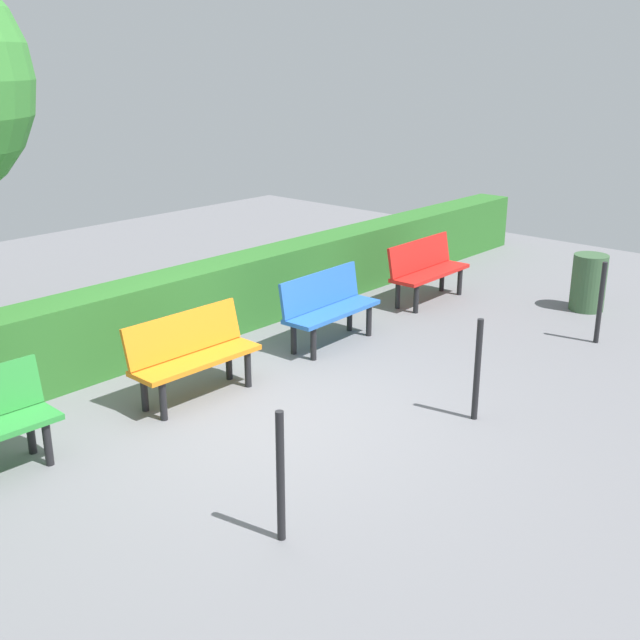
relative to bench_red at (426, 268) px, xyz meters
name	(u,v)px	position (x,y,z in m)	size (l,w,h in m)	color
ground_plane	(261,416)	(4.18, 0.97, -0.48)	(18.06, 18.06, 0.00)	slate
bench_red	(426,268)	(0.00, 0.00, 0.00)	(1.43, 0.48, 0.86)	red
bench_blue	(328,305)	(2.23, 0.12, 0.00)	(1.37, 0.50, 0.86)	blue
bench_orange	(192,352)	(4.30, 0.13, 0.00)	(1.38, 0.49, 0.86)	orange
hedge_row	(196,304)	(3.19, -1.15, -0.03)	(14.06, 0.56, 0.89)	#2D6B28
railing_post_near	(600,303)	(0.05, 2.53, 0.02)	(0.06, 0.06, 1.00)	black
railing_post_mid	(477,370)	(2.86, 2.53, 0.02)	(0.06, 0.06, 1.00)	black
railing_post_far	(281,477)	(5.47, 2.53, 0.02)	(0.06, 0.06, 1.00)	black
trash_bin	(589,283)	(-1.11, 1.89, -0.09)	(0.46, 0.46, 0.77)	#385938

